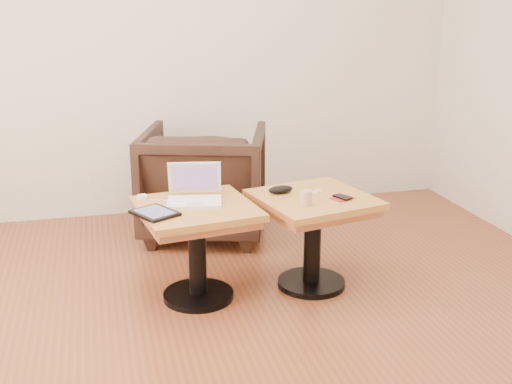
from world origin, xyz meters
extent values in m
cube|color=brown|center=(0.00, 0.00, 0.00)|extent=(4.50, 4.50, 0.01)
cube|color=silver|center=(0.00, 2.25, 1.35)|extent=(4.50, 0.02, 2.70)
cylinder|color=black|center=(-0.09, 0.63, 0.02)|extent=(0.40, 0.40, 0.03)
cylinder|color=black|center=(-0.09, 0.63, 0.27)|extent=(0.10, 0.10, 0.48)
cube|color=#925B32|center=(-0.09, 0.63, 0.49)|extent=(0.64, 0.64, 0.04)
cube|color=brown|center=(-0.09, 0.63, 0.54)|extent=(0.69, 0.69, 0.04)
cylinder|color=black|center=(0.59, 0.63, 0.02)|extent=(0.40, 0.40, 0.03)
cylinder|color=black|center=(0.59, 0.63, 0.27)|extent=(0.10, 0.10, 0.48)
cube|color=#925B32|center=(0.59, 0.63, 0.49)|extent=(0.67, 0.67, 0.04)
cube|color=brown|center=(0.59, 0.63, 0.54)|extent=(0.73, 0.73, 0.04)
cube|color=white|center=(-0.09, 0.67, 0.56)|extent=(0.33, 0.26, 0.02)
cube|color=silver|center=(-0.09, 0.70, 0.57)|extent=(0.26, 0.14, 0.00)
cube|color=silver|center=(-0.10, 0.61, 0.57)|extent=(0.09, 0.07, 0.00)
cube|color=white|center=(-0.07, 0.80, 0.67)|extent=(0.30, 0.12, 0.19)
cube|color=maroon|center=(-0.07, 0.80, 0.67)|extent=(0.27, 0.10, 0.16)
cube|color=black|center=(-0.32, 0.53, 0.56)|extent=(0.27, 0.29, 0.02)
cube|color=#191E38|center=(-0.32, 0.53, 0.57)|extent=(0.22, 0.24, 0.00)
cube|color=white|center=(-0.36, 0.81, 0.57)|extent=(0.05, 0.05, 0.03)
ellipsoid|color=black|center=(0.42, 0.73, 0.58)|extent=(0.16, 0.08, 0.05)
cylinder|color=#BC3F51|center=(0.49, 0.49, 0.60)|extent=(0.09, 0.09, 0.08)
sphere|color=white|center=(0.62, 0.70, 0.56)|extent=(0.01, 0.01, 0.01)
sphere|color=white|center=(0.64, 0.71, 0.56)|extent=(0.01, 0.01, 0.01)
sphere|color=white|center=(0.60, 0.72, 0.56)|extent=(0.01, 0.01, 0.01)
sphere|color=white|center=(0.65, 0.69, 0.56)|extent=(0.01, 0.01, 0.01)
cylinder|color=white|center=(0.62, 0.70, 0.56)|extent=(0.07, 0.04, 0.00)
cube|color=maroon|center=(0.73, 0.55, 0.56)|extent=(0.14, 0.12, 0.01)
cube|color=black|center=(0.73, 0.55, 0.56)|extent=(0.10, 0.12, 0.01)
imported|color=black|center=(0.13, 1.66, 0.39)|extent=(1.05, 1.06, 0.78)
camera|label=1|loc=(-0.59, -2.66, 1.65)|focal=45.00mm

